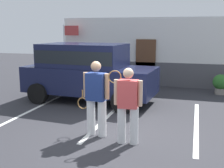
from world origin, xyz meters
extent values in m
plane|color=#2D2D33|center=(0.00, 0.00, 0.00)|extent=(40.00, 40.00, 0.00)
cube|color=silver|center=(-3.04, 1.50, 0.00)|extent=(0.12, 4.40, 0.01)
cube|color=silver|center=(-0.51, 1.50, 0.00)|extent=(0.12, 4.40, 0.01)
cube|color=silver|center=(2.03, 1.50, 0.00)|extent=(0.12, 4.40, 0.01)
cube|color=white|center=(0.00, 6.78, 1.53)|extent=(8.61, 0.30, 3.07)
cube|color=#4C4C51|center=(0.00, 6.58, 0.54)|extent=(7.23, 0.10, 1.07)
cube|color=brown|center=(-0.29, 6.56, 1.05)|extent=(0.90, 0.06, 2.10)
cube|color=#141938|center=(-1.66, 3.07, 0.80)|extent=(4.73, 2.24, 0.90)
cube|color=#141938|center=(-1.91, 3.09, 1.65)|extent=(3.02, 1.97, 0.80)
cube|color=black|center=(-1.91, 3.09, 1.63)|extent=(2.97, 1.99, 0.44)
cylinder|color=black|center=(-0.04, 3.90, 0.36)|extent=(0.74, 0.31, 0.72)
cylinder|color=black|center=(-0.18, 2.00, 0.36)|extent=(0.74, 0.31, 0.72)
cylinder|color=black|center=(-3.13, 4.13, 0.36)|extent=(0.74, 0.31, 0.72)
cylinder|color=black|center=(-3.27, 2.24, 0.36)|extent=(0.74, 0.31, 0.72)
cylinder|color=white|center=(-0.17, -0.05, 0.44)|extent=(0.21, 0.21, 0.88)
cylinder|color=white|center=(-0.47, -0.01, 0.44)|extent=(0.21, 0.21, 0.88)
cube|color=navy|center=(-0.32, -0.03, 1.21)|extent=(0.48, 0.34, 0.66)
sphere|color=tan|center=(-0.32, -0.03, 1.70)|extent=(0.24, 0.24, 0.24)
cylinder|color=tan|center=(-0.04, -0.07, 1.24)|extent=(0.11, 0.11, 0.60)
cylinder|color=tan|center=(-0.60, 0.01, 1.24)|extent=(0.11, 0.11, 0.60)
torus|color=olive|center=(-0.71, 0.07, 0.75)|extent=(0.37, 0.07, 0.37)
cylinder|color=olive|center=(-0.71, 0.07, 0.98)|extent=(0.03, 0.03, 0.20)
cylinder|color=white|center=(0.67, -0.29, 0.42)|extent=(0.20, 0.20, 0.84)
cylinder|color=white|center=(0.38, -0.30, 0.42)|extent=(0.20, 0.20, 0.84)
cube|color=#E04C4C|center=(0.52, -0.30, 1.15)|extent=(0.44, 0.29, 0.62)
sphere|color=beige|center=(0.52, -0.30, 1.61)|extent=(0.23, 0.23, 0.23)
cylinder|color=beige|center=(0.79, -0.28, 1.18)|extent=(0.11, 0.11, 0.57)
cylinder|color=beige|center=(0.26, -0.31, 1.18)|extent=(0.11, 0.11, 0.57)
torus|color=olive|center=(0.21, -0.26, 1.51)|extent=(0.28, 0.12, 0.29)
cylinder|color=olive|center=(0.21, -0.26, 1.28)|extent=(0.03, 0.03, 0.20)
cylinder|color=gray|center=(2.89, 5.59, 0.12)|extent=(0.39, 0.39, 0.24)
sphere|color=#2D6B28|center=(2.89, 5.59, 0.49)|extent=(0.61, 0.61, 0.61)
cylinder|color=silver|center=(-4.19, 6.28, 1.38)|extent=(0.05, 0.05, 2.76)
cube|color=#B23838|center=(-3.79, 6.28, 2.48)|extent=(0.75, 0.11, 0.45)
camera|label=1|loc=(1.93, -6.28, 2.56)|focal=45.82mm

